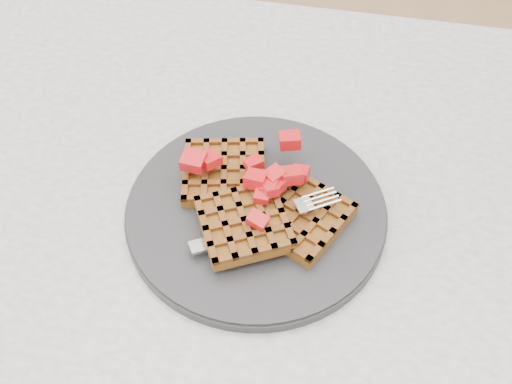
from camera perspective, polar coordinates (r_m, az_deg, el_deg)
table at (r=0.77m, az=6.71°, el=-6.49°), size 1.20×0.80×0.75m
plate at (r=0.65m, az=0.00°, el=-1.78°), size 0.30×0.30×0.02m
waffles at (r=0.64m, az=-0.05°, el=-0.99°), size 0.21×0.19×0.03m
strawberry_pile at (r=0.62m, az=0.00°, el=0.82°), size 0.15×0.15×0.02m
fork at (r=0.62m, az=2.00°, el=-3.24°), size 0.16×0.12×0.02m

